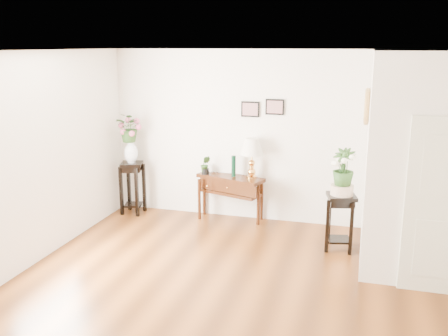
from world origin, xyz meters
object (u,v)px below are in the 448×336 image
at_px(plant_stand_a, 133,188).
at_px(plant_stand_b, 340,222).
at_px(console_table, 230,198).
at_px(table_lamp, 252,157).

bearing_deg(plant_stand_a, plant_stand_b, -10.19).
bearing_deg(console_table, plant_stand_a, -157.48).
height_order(console_table, table_lamp, table_lamp).
relative_size(console_table, plant_stand_b, 1.38).
distance_m(plant_stand_a, plant_stand_b, 3.61).
bearing_deg(plant_stand_b, plant_stand_a, 169.81).
height_order(console_table, plant_stand_a, plant_stand_a).
relative_size(console_table, table_lamp, 1.71).
relative_size(plant_stand_a, plant_stand_b, 1.11).
bearing_deg(plant_stand_a, console_table, 4.97).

